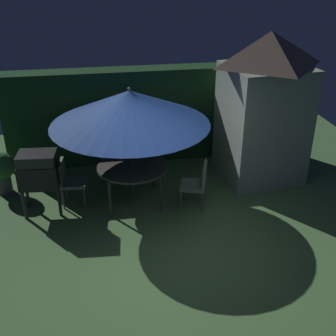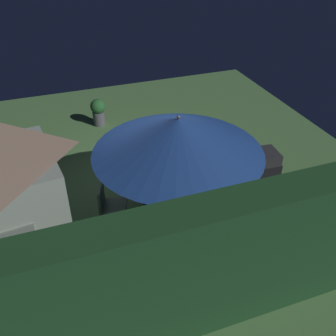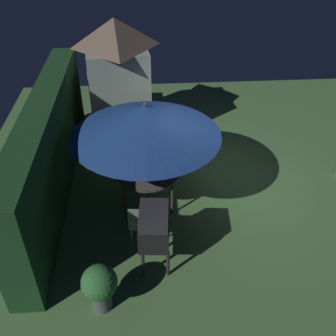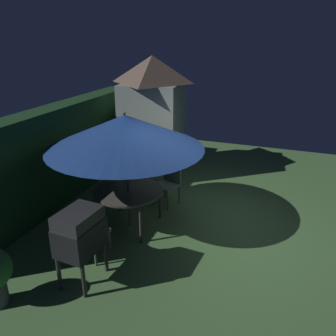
{
  "view_description": "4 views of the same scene",
  "coord_description": "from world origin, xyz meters",
  "px_view_note": "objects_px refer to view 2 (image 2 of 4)",
  "views": [
    {
      "loc": [
        -1.04,
        -5.55,
        4.33
      ],
      "look_at": [
        0.06,
        0.71,
        1.09
      ],
      "focal_mm": 45.0,
      "sensor_mm": 36.0,
      "label": 1
    },
    {
      "loc": [
        1.52,
        6.56,
        5.0
      ],
      "look_at": [
        -0.57,
        0.79,
        0.8
      ],
      "focal_mm": 41.2,
      "sensor_mm": 36.0,
      "label": 2
    },
    {
      "loc": [
        -6.79,
        1.54,
        5.42
      ],
      "look_at": [
        -0.49,
        1.1,
        0.82
      ],
      "focal_mm": 41.4,
      "sensor_mm": 36.0,
      "label": 3
    },
    {
      "loc": [
        -5.7,
        -1.23,
        3.58
      ],
      "look_at": [
        -0.05,
        0.86,
        1.15
      ],
      "focal_mm": 36.27,
      "sensor_mm": 36.0,
      "label": 4
    }
  ],
  "objects_px": {
    "patio_table": "(177,194)",
    "chair_far_side": "(109,204)",
    "potted_plant_by_shed": "(321,199)",
    "patio_umbrella": "(178,136)",
    "chair_near_shed": "(239,193)",
    "garden_shed": "(3,216)",
    "potted_plant_by_grill": "(98,111)",
    "bbq_grill": "(259,168)"
  },
  "relations": [
    {
      "from": "bbq_grill",
      "to": "chair_far_side",
      "type": "bearing_deg",
      "value": -6.67
    },
    {
      "from": "garden_shed",
      "to": "chair_near_shed",
      "type": "distance_m",
      "value": 4.11
    },
    {
      "from": "bbq_grill",
      "to": "chair_far_side",
      "type": "xyz_separation_m",
      "value": [
        2.86,
        -0.33,
        -0.33
      ]
    },
    {
      "from": "patio_table",
      "to": "patio_umbrella",
      "type": "bearing_deg",
      "value": 116.57
    },
    {
      "from": "bbq_grill",
      "to": "potted_plant_by_grill",
      "type": "distance_m",
      "value": 4.96
    },
    {
      "from": "patio_table",
      "to": "chair_far_side",
      "type": "xyz_separation_m",
      "value": [
        1.17,
        -0.4,
        -0.2
      ]
    },
    {
      "from": "chair_near_shed",
      "to": "chair_far_side",
      "type": "xyz_separation_m",
      "value": [
        2.37,
        -0.54,
        0.0
      ]
    },
    {
      "from": "chair_near_shed",
      "to": "potted_plant_by_grill",
      "type": "relative_size",
      "value": 1.21
    },
    {
      "from": "patio_table",
      "to": "chair_near_shed",
      "type": "relative_size",
      "value": 1.48
    },
    {
      "from": "bbq_grill",
      "to": "chair_far_side",
      "type": "distance_m",
      "value": 2.9
    },
    {
      "from": "patio_umbrella",
      "to": "potted_plant_by_grill",
      "type": "bearing_deg",
      "value": -82.85
    },
    {
      "from": "potted_plant_by_shed",
      "to": "potted_plant_by_grill",
      "type": "distance_m",
      "value": 6.12
    },
    {
      "from": "patio_table",
      "to": "chair_far_side",
      "type": "height_order",
      "value": "chair_far_side"
    },
    {
      "from": "bbq_grill",
      "to": "potted_plant_by_grill",
      "type": "xyz_separation_m",
      "value": [
        2.25,
        -4.4,
        -0.44
      ]
    },
    {
      "from": "chair_near_shed",
      "to": "potted_plant_by_shed",
      "type": "height_order",
      "value": "chair_near_shed"
    },
    {
      "from": "garden_shed",
      "to": "potted_plant_by_shed",
      "type": "height_order",
      "value": "garden_shed"
    },
    {
      "from": "chair_near_shed",
      "to": "potted_plant_by_grill",
      "type": "xyz_separation_m",
      "value": [
        1.76,
        -4.61,
        -0.11
      ]
    },
    {
      "from": "patio_table",
      "to": "potted_plant_by_grill",
      "type": "height_order",
      "value": "patio_table"
    },
    {
      "from": "garden_shed",
      "to": "patio_table",
      "type": "xyz_separation_m",
      "value": [
        -2.76,
        -0.62,
        -0.83
      ]
    },
    {
      "from": "chair_near_shed",
      "to": "potted_plant_by_grill",
      "type": "bearing_deg",
      "value": -69.14
    },
    {
      "from": "garden_shed",
      "to": "chair_far_side",
      "type": "height_order",
      "value": "garden_shed"
    },
    {
      "from": "chair_far_side",
      "to": "potted_plant_by_shed",
      "type": "bearing_deg",
      "value": 162.06
    },
    {
      "from": "garden_shed",
      "to": "patio_umbrella",
      "type": "relative_size",
      "value": 1.06
    },
    {
      "from": "potted_plant_by_shed",
      "to": "patio_umbrella",
      "type": "bearing_deg",
      "value": -17.53
    },
    {
      "from": "patio_umbrella",
      "to": "bbq_grill",
      "type": "height_order",
      "value": "patio_umbrella"
    },
    {
      "from": "chair_near_shed",
      "to": "potted_plant_by_grill",
      "type": "height_order",
      "value": "chair_near_shed"
    },
    {
      "from": "garden_shed",
      "to": "chair_far_side",
      "type": "relative_size",
      "value": 3.39
    },
    {
      "from": "patio_umbrella",
      "to": "potted_plant_by_grill",
      "type": "height_order",
      "value": "patio_umbrella"
    },
    {
      "from": "patio_table",
      "to": "chair_near_shed",
      "type": "distance_m",
      "value": 1.22
    },
    {
      "from": "patio_table",
      "to": "chair_far_side",
      "type": "bearing_deg",
      "value": -18.82
    },
    {
      "from": "patio_umbrella",
      "to": "chair_near_shed",
      "type": "bearing_deg",
      "value": 173.42
    },
    {
      "from": "patio_umbrella",
      "to": "potted_plant_by_shed",
      "type": "relative_size",
      "value": 3.29
    },
    {
      "from": "patio_table",
      "to": "bbq_grill",
      "type": "relative_size",
      "value": 1.11
    },
    {
      "from": "patio_umbrella",
      "to": "chair_near_shed",
      "type": "relative_size",
      "value": 3.18
    },
    {
      "from": "potted_plant_by_grill",
      "to": "bbq_grill",
      "type": "bearing_deg",
      "value": 117.05
    },
    {
      "from": "patio_table",
      "to": "chair_far_side",
      "type": "relative_size",
      "value": 1.48
    },
    {
      "from": "patio_table",
      "to": "chair_far_side",
      "type": "distance_m",
      "value": 1.25
    },
    {
      "from": "garden_shed",
      "to": "patio_table",
      "type": "distance_m",
      "value": 2.95
    },
    {
      "from": "chair_near_shed",
      "to": "patio_umbrella",
      "type": "bearing_deg",
      "value": -6.58
    },
    {
      "from": "garden_shed",
      "to": "patio_umbrella",
      "type": "bearing_deg",
      "value": -167.25
    },
    {
      "from": "garden_shed",
      "to": "potted_plant_by_grill",
      "type": "xyz_separation_m",
      "value": [
        -2.2,
        -5.09,
        -1.15
      ]
    },
    {
      "from": "garden_shed",
      "to": "patio_umbrella",
      "type": "distance_m",
      "value": 2.85
    }
  ]
}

